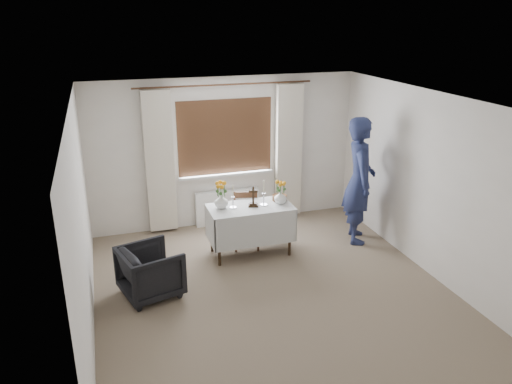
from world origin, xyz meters
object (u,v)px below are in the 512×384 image
armchair (151,272)px  flower_vase_right (280,197)px  wooden_chair (246,221)px  person (359,180)px  flower_vase_left (221,201)px  altar_table (250,230)px  wooden_cross (253,196)px

armchair → flower_vase_right: bearing=-86.0°
wooden_chair → armchair: wooden_chair is taller
armchair → person: bearing=-93.6°
flower_vase_left → flower_vase_right: bearing=-5.5°
altar_table → flower_vase_right: (0.47, -0.01, 0.48)m
altar_table → person: size_ratio=0.62×
person → flower_vase_right: person is taller
person → wooden_cross: (-1.72, 0.03, -0.08)m
person → flower_vase_right: (-1.30, 0.02, -0.14)m
flower_vase_left → flower_vase_right: (0.88, -0.09, -0.01)m
wooden_chair → armchair: (-1.57, -0.97, -0.10)m
altar_table → wooden_cross: 0.54m
altar_table → flower_vase_right: flower_vase_right is taller
wooden_chair → flower_vase_right: flower_vase_right is taller
altar_table → wooden_cross: (0.05, -0.00, 0.54)m
armchair → flower_vase_left: flower_vase_left is taller
wooden_chair → wooden_cross: size_ratio=2.75×
flower_vase_left → flower_vase_right: size_ratio=1.10×
armchair → flower_vase_right: flower_vase_right is taller
altar_table → wooden_chair: wooden_chair is taller
wooden_cross → flower_vase_right: 0.42m
armchair → person: 3.46m
person → flower_vase_right: bearing=108.2°
wooden_cross → person: bearing=17.6°
wooden_chair → person: (1.76, -0.27, 0.57)m
wooden_chair → wooden_cross: (0.04, -0.24, 0.49)m
armchair → wooden_cross: 1.86m
altar_table → armchair: 1.73m
person → wooden_cross: 1.72m
wooden_cross → flower_vase_left: (-0.46, 0.08, -0.05)m
wooden_chair → person: person is taller
altar_table → flower_vase_left: 0.65m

